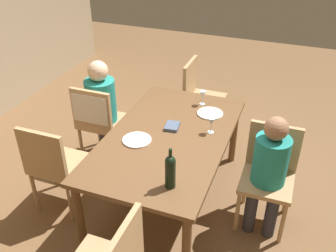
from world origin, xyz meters
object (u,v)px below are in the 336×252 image
(wine_bottle_tall_green, at_px, (170,171))
(wine_glass_near_left, at_px, (211,122))
(person_man_bearded, at_px, (269,167))
(chair_far_left, at_px, (53,163))
(person_woman_host, at_px, (103,103))
(dining_table, at_px, (168,143))
(chair_far_right, at_px, (96,116))
(wine_glass_centre, at_px, (203,95))
(dinner_plate_guest_left, at_px, (137,140))
(chair_near, at_px, (269,169))
(chair_right_end, at_px, (199,93))
(dinner_plate_host, at_px, (210,113))

(wine_bottle_tall_green, distance_m, wine_glass_near_left, 0.82)
(person_man_bearded, bearing_deg, chair_far_left, 14.40)
(chair_far_left, distance_m, person_woman_host, 0.93)
(dining_table, height_order, chair_far_right, chair_far_right)
(wine_glass_near_left, distance_m, wine_glass_centre, 0.53)
(dinner_plate_guest_left, bearing_deg, person_man_bearded, -82.67)
(person_woman_host, xyz_separation_m, wine_bottle_tall_green, (-1.06, -1.16, 0.21))
(chair_near, xyz_separation_m, wine_bottle_tall_green, (-0.72, 0.65, 0.34))
(chair_far_right, height_order, person_man_bearded, person_man_bearded)
(dining_table, distance_m, wine_bottle_tall_green, 0.71)
(wine_bottle_tall_green, bearing_deg, chair_right_end, 10.17)
(dining_table, xyz_separation_m, chair_far_left, (-0.49, 0.90, -0.12))
(person_woman_host, bearing_deg, dinner_plate_guest_left, -41.48)
(chair_near, height_order, dinner_plate_host, chair_near)
(chair_far_left, relative_size, person_woman_host, 0.80)
(chair_far_right, relative_size, chair_far_left, 1.00)
(chair_near, bearing_deg, wine_glass_centre, -36.78)
(person_man_bearded, relative_size, dinner_plate_host, 4.35)
(wine_glass_near_left, bearing_deg, person_man_bearded, -110.61)
(wine_glass_near_left, xyz_separation_m, dinner_plate_guest_left, (-0.36, 0.57, -0.10))
(dining_table, height_order, chair_right_end, chair_right_end)
(chair_far_right, relative_size, chair_right_end, 1.00)
(person_woman_host, distance_m, dinner_plate_guest_left, 0.91)
(dining_table, distance_m, chair_near, 0.91)
(person_man_bearded, relative_size, wine_glass_centre, 7.37)
(chair_right_end, distance_m, wine_bottle_tall_green, 1.96)
(chair_far_left, height_order, person_man_bearded, person_man_bearded)
(person_man_bearded, distance_m, dinner_plate_guest_left, 1.14)
(dining_table, distance_m, person_woman_host, 1.00)
(chair_right_end, height_order, dinner_plate_host, chair_right_end)
(person_woman_host, relative_size, dinner_plate_guest_left, 4.54)
(person_man_bearded, bearing_deg, wine_glass_near_left, -20.61)
(person_man_bearded, distance_m, dinner_plate_host, 0.85)
(chair_far_right, bearing_deg, dinner_plate_guest_left, -33.54)
(chair_near, height_order, chair_right_end, same)
(chair_near, bearing_deg, dinner_plate_host, -32.54)
(chair_right_end, distance_m, dinner_plate_guest_left, 1.46)
(chair_far_left, bearing_deg, wine_glass_centre, 48.62)
(wine_glass_centre, xyz_separation_m, dinner_plate_host, (-0.17, -0.13, -0.10))
(chair_far_right, relative_size, person_woman_host, 0.80)
(dinner_plate_host, bearing_deg, person_woman_host, 93.76)
(person_woman_host, bearing_deg, wine_glass_centre, 13.43)
(chair_near, distance_m, wine_bottle_tall_green, 1.03)
(wine_glass_centre, bearing_deg, wine_bottle_tall_green, -174.13)
(person_man_bearded, height_order, wine_glass_centre, person_man_bearded)
(wine_glass_centre, bearing_deg, wine_glass_near_left, -155.56)
(dining_table, distance_m, dinner_plate_guest_left, 0.29)
(person_woman_host, relative_size, person_man_bearded, 1.05)
(person_man_bearded, distance_m, wine_bottle_tall_green, 0.92)
(wine_bottle_tall_green, bearing_deg, wine_glass_centre, 5.87)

